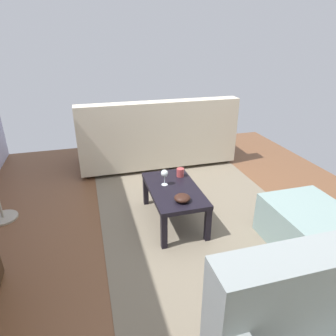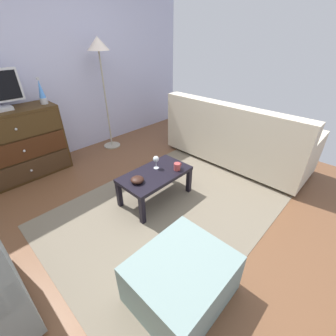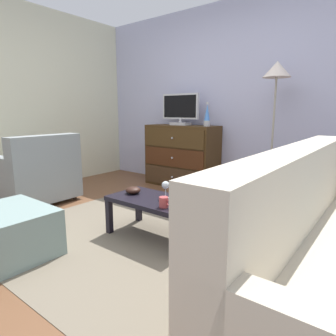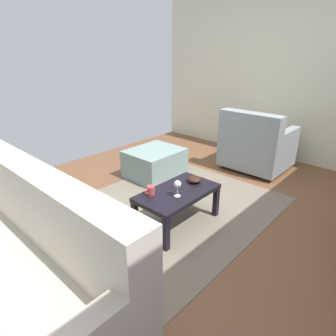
{
  "view_description": "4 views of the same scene",
  "coord_description": "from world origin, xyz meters",
  "px_view_note": "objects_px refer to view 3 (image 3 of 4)",
  "views": [
    {
      "loc": [
        -2.15,
        0.77,
        1.68
      ],
      "look_at": [
        0.13,
        0.13,
        0.62
      ],
      "focal_mm": 31.69,
      "sensor_mm": 36.0,
      "label": 1
    },
    {
      "loc": [
        -1.23,
        -1.54,
        1.72
      ],
      "look_at": [
        0.31,
        -0.07,
        0.44
      ],
      "focal_mm": 23.9,
      "sensor_mm": 36.0,
      "label": 2
    },
    {
      "loc": [
        1.86,
        -1.85,
        1.13
      ],
      "look_at": [
        0.32,
        0.13,
        0.64
      ],
      "focal_mm": 31.18,
      "sensor_mm": 36.0,
      "label": 3
    },
    {
      "loc": [
        2.09,
        1.63,
        1.61
      ],
      "look_at": [
        0.34,
        0.03,
        0.63
      ],
      "focal_mm": 30.72,
      "sensor_mm": 36.0,
      "label": 4
    }
  ],
  "objects_px": {
    "ottoman": "(7,233)",
    "mug": "(164,202)",
    "dresser": "(182,156)",
    "bowl_decorative": "(133,190)",
    "standing_lamp": "(276,83)",
    "tv": "(180,109)",
    "coffee_table": "(154,204)",
    "wine_glass": "(166,186)",
    "armchair": "(37,175)",
    "lava_lamp": "(207,116)"
  },
  "relations": [
    {
      "from": "tv",
      "to": "ottoman",
      "type": "relative_size",
      "value": 0.89
    },
    {
      "from": "lava_lamp",
      "to": "coffee_table",
      "type": "xyz_separation_m",
      "value": [
        0.43,
        -1.64,
        -0.76
      ]
    },
    {
      "from": "dresser",
      "to": "tv",
      "type": "relative_size",
      "value": 1.77
    },
    {
      "from": "dresser",
      "to": "armchair",
      "type": "relative_size",
      "value": 1.29
    },
    {
      "from": "armchair",
      "to": "ottoman",
      "type": "bearing_deg",
      "value": -37.26
    },
    {
      "from": "standing_lamp",
      "to": "lava_lamp",
      "type": "bearing_deg",
      "value": 179.69
    },
    {
      "from": "lava_lamp",
      "to": "standing_lamp",
      "type": "relative_size",
      "value": 0.19
    },
    {
      "from": "ottoman",
      "to": "mug",
      "type": "bearing_deg",
      "value": 43.24
    },
    {
      "from": "tv",
      "to": "ottoman",
      "type": "xyz_separation_m",
      "value": [
        0.25,
        -2.69,
        -0.98
      ]
    },
    {
      "from": "mug",
      "to": "standing_lamp",
      "type": "xyz_separation_m",
      "value": [
        0.26,
        1.77,
        1.04
      ]
    },
    {
      "from": "coffee_table",
      "to": "bowl_decorative",
      "type": "xyz_separation_m",
      "value": [
        -0.26,
        0.0,
        0.08
      ]
    },
    {
      "from": "dresser",
      "to": "ottoman",
      "type": "relative_size",
      "value": 1.58
    },
    {
      "from": "armchair",
      "to": "mug",
      "type": "bearing_deg",
      "value": -0.77
    },
    {
      "from": "mug",
      "to": "bowl_decorative",
      "type": "distance_m",
      "value": 0.5
    },
    {
      "from": "armchair",
      "to": "standing_lamp",
      "type": "xyz_separation_m",
      "value": [
        2.32,
        1.74,
        1.1
      ]
    },
    {
      "from": "tv",
      "to": "wine_glass",
      "type": "distance_m",
      "value": 2.05
    },
    {
      "from": "coffee_table",
      "to": "ottoman",
      "type": "relative_size",
      "value": 1.17
    },
    {
      "from": "wine_glass",
      "to": "ottoman",
      "type": "xyz_separation_m",
      "value": [
        -0.76,
        -1.05,
        -0.29
      ]
    },
    {
      "from": "coffee_table",
      "to": "ottoman",
      "type": "height_order",
      "value": "ottoman"
    },
    {
      "from": "wine_glass",
      "to": "bowl_decorative",
      "type": "distance_m",
      "value": 0.36
    },
    {
      "from": "tv",
      "to": "wine_glass",
      "type": "height_order",
      "value": "tv"
    },
    {
      "from": "tv",
      "to": "armchair",
      "type": "xyz_separation_m",
      "value": [
        -0.9,
        -1.82,
        -0.82
      ]
    },
    {
      "from": "lava_lamp",
      "to": "wine_glass",
      "type": "bearing_deg",
      "value": -71.91
    },
    {
      "from": "standing_lamp",
      "to": "tv",
      "type": "bearing_deg",
      "value": 177.07
    },
    {
      "from": "lava_lamp",
      "to": "coffee_table",
      "type": "distance_m",
      "value": 1.86
    },
    {
      "from": "wine_glass",
      "to": "mug",
      "type": "relative_size",
      "value": 1.38
    },
    {
      "from": "mug",
      "to": "ottoman",
      "type": "distance_m",
      "value": 1.26
    },
    {
      "from": "wine_glass",
      "to": "mug",
      "type": "xyz_separation_m",
      "value": [
        0.14,
        -0.2,
        -0.07
      ]
    },
    {
      "from": "lava_lamp",
      "to": "armchair",
      "type": "bearing_deg",
      "value": -128.72
    },
    {
      "from": "wine_glass",
      "to": "armchair",
      "type": "relative_size",
      "value": 0.18
    },
    {
      "from": "tv",
      "to": "coffee_table",
      "type": "xyz_separation_m",
      "value": [
        0.93,
        -1.71,
        -0.85
      ]
    },
    {
      "from": "standing_lamp",
      "to": "wine_glass",
      "type": "bearing_deg",
      "value": -104.28
    },
    {
      "from": "dresser",
      "to": "coffee_table",
      "type": "relative_size",
      "value": 1.35
    },
    {
      "from": "tv",
      "to": "ottoman",
      "type": "height_order",
      "value": "tv"
    },
    {
      "from": "bowl_decorative",
      "to": "tv",
      "type": "bearing_deg",
      "value": 111.54
    },
    {
      "from": "dresser",
      "to": "bowl_decorative",
      "type": "bearing_deg",
      "value": -69.59
    },
    {
      "from": "lava_lamp",
      "to": "mug",
      "type": "xyz_separation_m",
      "value": [
        0.66,
        -1.78,
        -0.66
      ]
    },
    {
      "from": "dresser",
      "to": "tv",
      "type": "bearing_deg",
      "value": 153.13
    },
    {
      "from": "wine_glass",
      "to": "standing_lamp",
      "type": "bearing_deg",
      "value": 75.72
    },
    {
      "from": "wine_glass",
      "to": "coffee_table",
      "type": "bearing_deg",
      "value": -140.68
    },
    {
      "from": "armchair",
      "to": "ottoman",
      "type": "height_order",
      "value": "armchair"
    },
    {
      "from": "dresser",
      "to": "bowl_decorative",
      "type": "relative_size",
      "value": 7.78
    },
    {
      "from": "tv",
      "to": "lava_lamp",
      "type": "distance_m",
      "value": 0.51
    },
    {
      "from": "standing_lamp",
      "to": "coffee_table",
      "type": "bearing_deg",
      "value": -106.43
    },
    {
      "from": "lava_lamp",
      "to": "ottoman",
      "type": "distance_m",
      "value": 2.78
    },
    {
      "from": "wine_glass",
      "to": "ottoman",
      "type": "bearing_deg",
      "value": -125.83
    },
    {
      "from": "tv",
      "to": "mug",
      "type": "height_order",
      "value": "tv"
    },
    {
      "from": "ottoman",
      "to": "armchair",
      "type": "bearing_deg",
      "value": 142.74
    },
    {
      "from": "mug",
      "to": "armchair",
      "type": "relative_size",
      "value": 0.13
    },
    {
      "from": "dresser",
      "to": "wine_glass",
      "type": "xyz_separation_m",
      "value": [
        0.97,
        -1.62,
        0.02
      ]
    }
  ]
}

